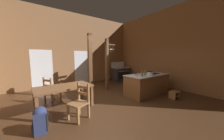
# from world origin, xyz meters

# --- Properties ---
(ground_plane) EXTENTS (8.48, 7.95, 0.10)m
(ground_plane) POSITION_xyz_m (0.00, 0.00, -0.05)
(ground_plane) COLOR #4C301C
(wall_back) EXTENTS (8.48, 0.14, 4.25)m
(wall_back) POSITION_xyz_m (0.00, 3.65, 2.13)
(wall_back) COLOR #93663F
(wall_back) RESTS_ON ground_plane
(wall_right) EXTENTS (0.14, 7.95, 4.25)m
(wall_right) POSITION_xyz_m (3.91, 0.00, 2.13)
(wall_right) COLOR #93663F
(wall_right) RESTS_ON ground_plane
(glazed_door_back_left) EXTENTS (1.00, 0.01, 2.05)m
(glazed_door_back_left) POSITION_xyz_m (-1.73, 3.57, 1.02)
(glazed_door_back_left) COLOR white
(glazed_door_back_left) RESTS_ON ground_plane
(glazed_panel_back_right) EXTENTS (0.84, 0.01, 2.05)m
(glazed_panel_back_right) POSITION_xyz_m (0.38, 3.57, 1.02)
(glazed_panel_back_right) COLOR white
(glazed_panel_back_right) RESTS_ON ground_plane
(kitchen_island) EXTENTS (2.18, 1.01, 0.90)m
(kitchen_island) POSITION_xyz_m (2.02, -0.20, 0.45)
(kitchen_island) COLOR brown
(kitchen_island) RESTS_ON ground_plane
(stove_range) EXTENTS (1.21, 0.91, 1.32)m
(stove_range) POSITION_xyz_m (3.03, 2.87, 0.48)
(stove_range) COLOR #2D2D2D
(stove_range) RESTS_ON ground_plane
(support_post_with_pot_rack) EXTENTS (0.60, 0.23, 2.60)m
(support_post_with_pot_rack) POSITION_xyz_m (1.01, 1.53, 1.39)
(support_post_with_pot_rack) COLOR brown
(support_post_with_pot_rack) RESTS_ON ground_plane
(support_post_center) EXTENTS (0.14, 0.14, 2.60)m
(support_post_center) POSITION_xyz_m (-0.26, 0.86, 1.30)
(support_post_center) COLOR brown
(support_post_center) RESTS_ON ground_plane
(step_stool) EXTENTS (0.39, 0.32, 0.30)m
(step_stool) POSITION_xyz_m (2.44, -1.23, 0.18)
(step_stool) COLOR #9E7044
(step_stool) RESTS_ON ground_plane
(dining_table) EXTENTS (1.74, 0.98, 0.74)m
(dining_table) POSITION_xyz_m (-1.38, 0.46, 0.65)
(dining_table) COLOR brown
(dining_table) RESTS_ON ground_plane
(ladderback_chair_near_window) EXTENTS (0.58, 0.58, 0.95)m
(ladderback_chair_near_window) POSITION_xyz_m (-1.19, -0.44, 0.45)
(ladderback_chair_near_window) COLOR #9E7044
(ladderback_chair_near_window) RESTS_ON ground_plane
(ladderback_chair_by_post) EXTENTS (0.60, 0.60, 0.95)m
(ladderback_chair_by_post) POSITION_xyz_m (-1.65, 1.29, 0.45)
(ladderback_chair_by_post) COLOR #9E7044
(ladderback_chair_by_post) RESTS_ON ground_plane
(backpack) EXTENTS (0.34, 0.35, 0.60)m
(backpack) POSITION_xyz_m (-2.12, -0.52, 0.31)
(backpack) COLOR navy
(backpack) RESTS_ON ground_plane
(stockpot_on_counter) EXTENTS (0.34, 0.27, 0.16)m
(stockpot_on_counter) POSITION_xyz_m (1.89, -0.44, 0.98)
(stockpot_on_counter) COLOR silver
(stockpot_on_counter) RESTS_ON kitchen_island
(mixing_bowl_on_counter) EXTENTS (0.17, 0.17, 0.06)m
(mixing_bowl_on_counter) POSITION_xyz_m (1.43, -0.02, 0.93)
(mixing_bowl_on_counter) COLOR #B2A893
(mixing_bowl_on_counter) RESTS_ON kitchen_island
(bottle_tall_on_counter) EXTENTS (0.07, 0.07, 0.31)m
(bottle_tall_on_counter) POSITION_xyz_m (1.37, -0.44, 1.02)
(bottle_tall_on_counter) COLOR brown
(bottle_tall_on_counter) RESTS_ON kitchen_island
(bottle_short_on_counter) EXTENTS (0.07, 0.07, 0.28)m
(bottle_short_on_counter) POSITION_xyz_m (1.73, -0.29, 1.01)
(bottle_short_on_counter) COLOR brown
(bottle_short_on_counter) RESTS_ON kitchen_island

